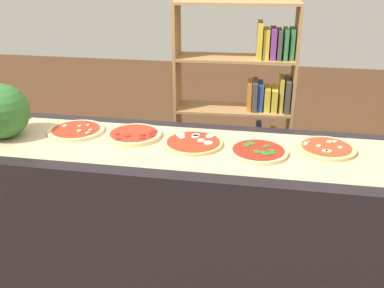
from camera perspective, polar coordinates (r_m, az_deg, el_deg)
counter at (r=2.43m, az=0.00°, el=-10.60°), size 2.38×0.70×0.93m
parchment_paper at (r=2.20m, az=0.00°, el=-0.45°), size 2.04×0.53×0.00m
pizza_mushroom_0 at (r=2.47m, az=-14.89°, el=1.73°), size 0.31×0.31×0.02m
pizza_pepperoni_1 at (r=2.35m, az=-7.61°, el=1.21°), size 0.30×0.30×0.03m
pizza_mozzarella_2 at (r=2.23m, az=0.18°, el=0.17°), size 0.30×0.30×0.02m
pizza_spinach_3 at (r=2.16m, az=8.65°, el=-0.94°), size 0.29×0.29×0.02m
pizza_mushroom_4 at (r=2.27m, az=17.11°, el=-0.51°), size 0.29×0.29×0.03m
watermelon at (r=2.49m, az=-23.65°, el=3.93°), size 0.29×0.29×0.29m
bookshelf at (r=3.30m, az=7.60°, el=4.14°), size 0.88×0.34×1.54m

